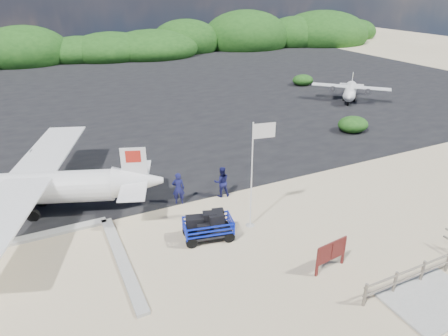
# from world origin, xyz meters

# --- Properties ---
(ground) EXTENTS (160.00, 160.00, 0.00)m
(ground) POSITION_xyz_m (0.00, 0.00, 0.00)
(ground) COLOR beige
(asphalt_apron) EXTENTS (90.00, 50.00, 0.04)m
(asphalt_apron) POSITION_xyz_m (0.00, 30.00, 0.00)
(asphalt_apron) COLOR #B2B2B2
(asphalt_apron) RESTS_ON ground
(lagoon) EXTENTS (9.00, 7.00, 0.40)m
(lagoon) POSITION_xyz_m (-9.00, 1.50, 0.00)
(lagoon) COLOR #B2B2B2
(lagoon) RESTS_ON ground
(walkway_pad) EXTENTS (3.50, 2.50, 0.10)m
(walkway_pad) POSITION_xyz_m (5.50, -6.00, 0.00)
(walkway_pad) COLOR #B2B2B2
(walkway_pad) RESTS_ON ground
(vegetation_band) EXTENTS (124.00, 8.00, 4.40)m
(vegetation_band) POSITION_xyz_m (0.00, 55.00, 0.00)
(vegetation_band) COLOR #B2B2B2
(vegetation_band) RESTS_ON ground
(fence) EXTENTS (6.40, 2.00, 1.10)m
(fence) POSITION_xyz_m (6.00, -5.00, 0.00)
(fence) COLOR #B2B2B2
(fence) RESTS_ON ground
(baggage_cart) EXTENTS (2.68, 1.86, 1.23)m
(baggage_cart) POSITION_xyz_m (-0.47, 1.42, 0.00)
(baggage_cart) COLOR #0D22C9
(baggage_cart) RESTS_ON ground
(flagpole) EXTENTS (1.13, 0.63, 5.35)m
(flagpole) POSITION_xyz_m (1.86, 1.58, 0.00)
(flagpole) COLOR white
(flagpole) RESTS_ON ground
(signboard) EXTENTS (1.72, 0.37, 1.41)m
(signboard) POSITION_xyz_m (3.19, -2.81, 0.00)
(signboard) COLOR maroon
(signboard) RESTS_ON ground
(crew_a) EXTENTS (0.77, 0.63, 1.83)m
(crew_a) POSITION_xyz_m (-0.57, 5.14, 0.92)
(crew_a) COLOR #14164B
(crew_a) RESTS_ON ground
(crew_b) EXTENTS (1.00, 0.85, 1.78)m
(crew_b) POSITION_xyz_m (1.88, 4.90, 0.89)
(crew_b) COLOR #14164B
(crew_b) RESTS_ON ground
(aircraft_large) EXTENTS (18.78, 18.78, 4.39)m
(aircraft_large) POSITION_xyz_m (17.12, 24.96, 0.00)
(aircraft_large) COLOR #B2B2B2
(aircraft_large) RESTS_ON ground
(aircraft_small) EXTENTS (8.96, 8.96, 2.28)m
(aircraft_small) POSITION_xyz_m (-9.72, 35.21, 0.00)
(aircraft_small) COLOR #B2B2B2
(aircraft_small) RESTS_ON ground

